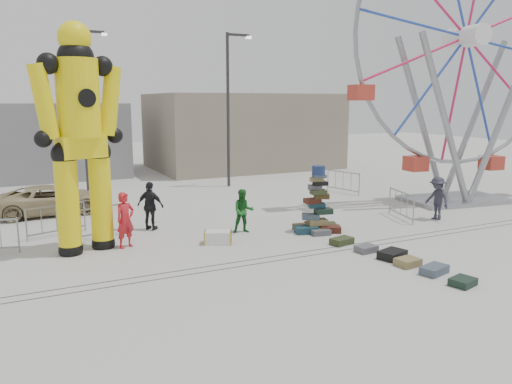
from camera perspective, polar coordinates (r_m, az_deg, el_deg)
name	(u,v)px	position (r m, az deg, el deg)	size (l,w,h in m)	color
ground	(310,263)	(14.37, 6.18, -8.10)	(90.00, 90.00, 0.00)	#9E9E99
track_line_near	(299,257)	(14.85, 4.94, -7.44)	(40.00, 0.04, 0.01)	#47443F
track_line_far	(292,254)	(15.18, 4.16, -7.03)	(40.00, 0.04, 0.01)	#47443F
building_right	(242,131)	(34.66, -1.57, 6.99)	(12.00, 8.00, 5.00)	gray
building_left	(36,140)	(33.61, -23.81, 5.50)	(10.00, 8.00, 4.40)	gray
lamp_post_right	(230,102)	(26.62, -3.03, 10.23)	(1.41, 0.25, 8.00)	#2D2D30
lamp_post_left	(85,102)	(26.72, -18.95, 9.70)	(1.41, 0.25, 8.00)	#2D2D30
suitcase_tower	(317,213)	(17.63, 6.98, -2.43)	(1.80, 1.49, 2.34)	#193C4B
crash_test_dummy	(80,130)	(15.66, -19.45, 6.68)	(2.78, 1.22, 7.00)	black
ferris_wheel	(465,59)	(24.25, 22.76, 13.82)	(11.01, 3.27, 12.85)	gray
steamer_trunk	(218,237)	(16.18, -4.37, -5.19)	(0.87, 0.50, 0.41)	silver
row_case_0	(342,241)	(16.32, 9.77, -5.54)	(0.74, 0.44, 0.21)	#313C1E
row_case_1	(366,249)	(15.65, 12.48, -6.35)	(0.63, 0.46, 0.20)	#58595F
row_case_2	(392,255)	(15.18, 15.31, -6.91)	(0.80, 0.57, 0.25)	black
row_case_3	(408,262)	(14.67, 16.95, -7.67)	(0.64, 0.51, 0.21)	olive
row_case_4	(434,270)	(14.24, 19.70, -8.36)	(0.80, 0.47, 0.22)	#465464
row_case_5	(463,282)	(13.63, 22.56, -9.46)	(0.63, 0.49, 0.19)	#192D21
barricade_dummy_b	(56,220)	(18.25, -21.84, -3.00)	(2.00, 0.10, 1.10)	gray
barricade_dummy_c	(95,223)	(17.40, -17.90, -3.38)	(2.00, 0.10, 1.10)	gray
barricade_wheel_front	(401,205)	(20.22, 16.25, -1.42)	(2.00, 0.10, 1.10)	gray
barricade_wheel_back	(343,182)	(25.30, 9.92, 1.15)	(2.00, 0.10, 1.10)	gray
pedestrian_red	(125,220)	(16.08, -14.71, -3.12)	(0.64, 0.42, 1.76)	red
pedestrian_green	(243,211)	(17.34, -1.46, -2.20)	(0.74, 0.58, 1.53)	#175D1E
pedestrian_black	(150,206)	(18.08, -11.97, -1.57)	(1.01, 0.42, 1.73)	black
pedestrian_grey	(437,198)	(20.43, 19.99, -0.69)	(1.08, 0.62, 1.67)	#272633
parked_suv	(51,200)	(21.83, -22.34, -0.83)	(1.96, 4.26, 1.18)	tan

